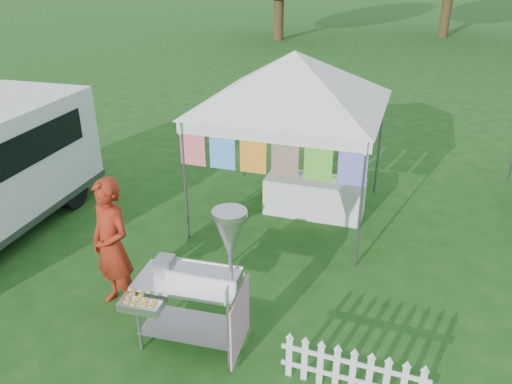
% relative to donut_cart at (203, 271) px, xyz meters
% --- Properties ---
extents(ground, '(120.00, 120.00, 0.00)m').
position_rel_donut_cart_xyz_m(ground, '(0.08, 0.24, -1.12)').
color(ground, '#194413').
rests_on(ground, ground).
extents(canopy_main, '(4.24, 4.24, 3.45)m').
position_rel_donut_cart_xyz_m(canopy_main, '(0.08, 3.74, 1.86)').
color(canopy_main, '#59595E').
rests_on(canopy_main, ground).
extents(donut_cart, '(1.36, 1.02, 1.91)m').
position_rel_donut_cart_xyz_m(donut_cart, '(0.00, 0.00, 0.00)').
color(donut_cart, gray).
rests_on(donut_cart, ground).
extents(vendor, '(0.81, 0.68, 1.89)m').
position_rel_donut_cart_xyz_m(vendor, '(-1.49, 0.39, -0.18)').
color(vendor, maroon).
rests_on(vendor, ground).
extents(picket_fence, '(1.62, 0.07, 0.56)m').
position_rel_donut_cart_xyz_m(picket_fence, '(1.80, -0.18, -0.83)').
color(picket_fence, white).
rests_on(picket_fence, ground).
extents(display_table, '(1.80, 0.70, 0.70)m').
position_rel_donut_cart_xyz_m(display_table, '(0.51, 3.89, -0.77)').
color(display_table, white).
rests_on(display_table, ground).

